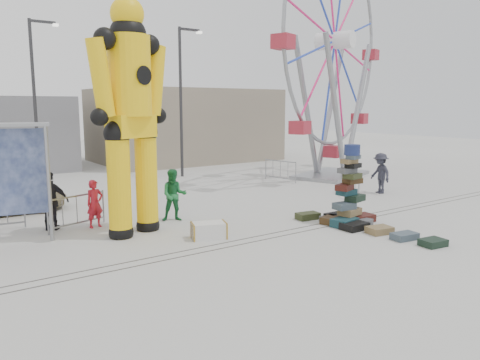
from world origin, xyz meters
TOP-DOWN VIEW (x-y plane):
  - ground at (0.00, 0.00)m, footprint 90.00×90.00m
  - track_line_near at (0.00, 0.60)m, footprint 40.00×0.04m
  - track_line_far at (0.00, 1.00)m, footprint 40.00×0.04m
  - building_right at (7.00, 20.00)m, footprint 12.00×8.00m
  - lamp_post_right at (3.09, 13.00)m, footprint 1.41×0.25m
  - lamp_post_left at (-3.91, 15.00)m, footprint 1.41×0.25m
  - suitcase_tower at (2.57, 0.55)m, footprint 1.85×1.64m
  - crash_test_dummy at (-3.77, 3.43)m, footprint 2.83×1.36m
  - ferris_wheel at (9.72, 8.23)m, footprint 10.52×4.10m
  - steamer_trunk at (-2.19, 1.67)m, footprint 1.15×0.89m
  - row_case_0 at (1.83, 1.71)m, footprint 0.86×0.57m
  - row_case_1 at (2.18, 0.91)m, footprint 0.78×0.66m
  - row_case_2 at (2.09, -0.15)m, footprint 0.84×0.59m
  - row_case_3 at (2.36, -0.90)m, footprint 0.83×0.66m
  - row_case_4 at (2.43, -1.75)m, footprint 0.83×0.57m
  - row_case_5 at (2.52, -2.60)m, footprint 0.76×0.60m
  - barricade_dummy_c at (-5.02, 5.06)m, footprint 1.94×0.69m
  - barricade_wheel_front at (6.23, 3.67)m, footprint 1.12×1.76m
  - barricade_wheel_back at (6.36, 8.58)m, footprint 0.46×1.99m
  - pedestrian_red at (-4.51, 4.86)m, footprint 0.61×0.45m
  - pedestrian_green at (-2.03, 4.17)m, footprint 1.06×0.97m
  - pedestrian_black at (-5.73, 5.32)m, footprint 1.17×0.94m
  - pedestrian_grey at (7.81, 3.41)m, footprint 0.93×1.29m
  - parked_suv at (-6.63, 8.82)m, footprint 4.46×2.09m

SIDE VIEW (x-z plane):
  - ground at x=0.00m, z-range 0.00..0.00m
  - track_line_near at x=0.00m, z-range 0.00..0.01m
  - track_line_far at x=0.00m, z-range 0.00..0.01m
  - row_case_5 at x=2.52m, z-range 0.00..0.20m
  - row_case_1 at x=2.18m, z-range 0.00..0.20m
  - row_case_4 at x=2.43m, z-range 0.00..0.20m
  - row_case_3 at x=2.36m, z-range 0.00..0.21m
  - row_case_0 at x=1.83m, z-range 0.00..0.23m
  - row_case_2 at x=2.09m, z-range 0.00..0.23m
  - steamer_trunk at x=-2.19m, z-range 0.00..0.47m
  - barricade_dummy_c at x=-5.02m, z-range 0.00..1.10m
  - barricade_wheel_front at x=6.23m, z-range 0.00..1.10m
  - barricade_wheel_back at x=6.36m, z-range 0.00..1.10m
  - parked_suv at x=-6.63m, z-range 0.00..1.23m
  - suitcase_tower at x=2.57m, z-range -0.58..2.05m
  - pedestrian_red at x=-4.51m, z-range 0.00..1.54m
  - pedestrian_green at x=-2.03m, z-range 0.00..1.77m
  - pedestrian_grey at x=7.81m, z-range 0.00..1.80m
  - pedestrian_black at x=-5.73m, z-range 0.00..1.85m
  - building_right at x=7.00m, z-range 0.00..5.00m
  - crash_test_dummy at x=-3.77m, z-range 0.19..7.36m
  - lamp_post_right at x=3.09m, z-range 0.48..8.48m
  - lamp_post_left at x=-3.91m, z-range 0.48..8.48m
  - ferris_wheel at x=9.72m, z-range -0.10..12.78m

